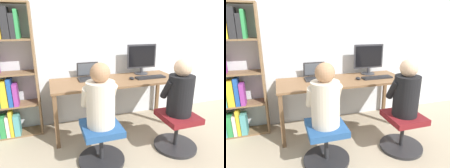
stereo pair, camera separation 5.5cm
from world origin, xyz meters
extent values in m
plane|color=tan|center=(0.00, 0.00, 0.00)|extent=(14.00, 14.00, 0.00)
cube|color=silver|center=(0.00, 0.73, 1.30)|extent=(10.00, 0.05, 2.60)
cube|color=brown|center=(0.00, 0.33, 0.73)|extent=(1.83, 0.66, 0.03)
cube|color=brown|center=(-0.87, 0.04, 0.36)|extent=(0.05, 0.05, 0.71)
cube|color=brown|center=(0.87, 0.04, 0.36)|extent=(0.05, 0.05, 0.71)
cube|color=brown|center=(-0.87, 0.62, 0.36)|extent=(0.05, 0.05, 0.71)
cube|color=brown|center=(0.87, 0.62, 0.36)|extent=(0.05, 0.05, 0.71)
cylinder|color=#333338|center=(0.49, 0.53, 0.75)|extent=(0.21, 0.21, 0.01)
cylinder|color=#333338|center=(0.49, 0.53, 0.80)|extent=(0.04, 0.04, 0.08)
cube|color=#333338|center=(0.49, 0.53, 1.03)|extent=(0.48, 0.02, 0.37)
cube|color=black|center=(0.49, 0.52, 1.03)|extent=(0.43, 0.01, 0.32)
cube|color=#2D2D30|center=(-0.36, 0.45, 0.75)|extent=(0.31, 0.22, 0.02)
cube|color=black|center=(-0.36, 0.45, 0.76)|extent=(0.28, 0.17, 0.00)
cube|color=#2D2D30|center=(-0.36, 0.59, 0.87)|extent=(0.31, 0.06, 0.21)
cube|color=slate|center=(-0.36, 0.58, 0.87)|extent=(0.28, 0.05, 0.18)
cube|color=#232326|center=(0.52, 0.26, 0.75)|extent=(0.45, 0.14, 0.02)
cube|color=black|center=(0.52, 0.26, 0.77)|extent=(0.41, 0.11, 0.00)
ellipsoid|color=black|center=(0.22, 0.27, 0.76)|extent=(0.07, 0.10, 0.04)
cylinder|color=#262628|center=(0.55, -0.41, 0.02)|extent=(0.53, 0.53, 0.04)
cylinder|color=#262628|center=(0.55, -0.41, 0.21)|extent=(0.05, 0.05, 0.35)
cube|color=maroon|center=(0.55, -0.41, 0.43)|extent=(0.42, 0.45, 0.07)
cylinder|color=#262628|center=(-0.42, -0.38, 0.02)|extent=(0.53, 0.53, 0.04)
cylinder|color=#262628|center=(-0.42, -0.38, 0.21)|extent=(0.05, 0.05, 0.35)
cube|color=#234C84|center=(-0.42, -0.38, 0.43)|extent=(0.42, 0.45, 0.07)
cylinder|color=black|center=(0.55, -0.41, 0.70)|extent=(0.30, 0.30, 0.48)
sphere|color=beige|center=(0.55, -0.41, 1.04)|extent=(0.21, 0.21, 0.21)
cylinder|color=black|center=(0.41, -0.34, 0.77)|extent=(0.08, 0.21, 0.27)
cylinder|color=black|center=(0.69, -0.34, 0.77)|extent=(0.08, 0.21, 0.27)
cylinder|color=beige|center=(-0.42, -0.38, 0.71)|extent=(0.31, 0.31, 0.49)
sphere|color=#A87A56|center=(-0.42, -0.38, 1.05)|extent=(0.21, 0.21, 0.21)
cylinder|color=beige|center=(-0.56, -0.31, 0.78)|extent=(0.09, 0.21, 0.28)
cylinder|color=beige|center=(-0.27, -0.31, 0.78)|extent=(0.09, 0.21, 0.28)
cube|color=brown|center=(-1.07, 0.56, 0.89)|extent=(0.02, 0.26, 1.78)
cube|color=brown|center=(-1.42, 0.56, 0.01)|extent=(0.67, 0.25, 0.02)
cube|color=brown|center=(-1.42, 0.56, 0.45)|extent=(0.67, 0.25, 0.02)
cube|color=brown|center=(-1.42, 0.56, 0.89)|extent=(0.67, 0.25, 0.02)
cube|color=brown|center=(-1.42, 0.56, 1.33)|extent=(0.67, 0.25, 0.02)
cube|color=#2D8C47|center=(-1.56, 0.52, 0.17)|extent=(0.07, 0.19, 0.29)
cube|color=silver|center=(-1.50, 0.52, 0.17)|extent=(0.04, 0.17, 0.29)
cube|color=gold|center=(-1.45, 0.51, 0.21)|extent=(0.04, 0.16, 0.36)
cube|color=teal|center=(-1.39, 0.52, 0.17)|extent=(0.07, 0.17, 0.30)
cube|color=gold|center=(-1.49, 0.52, 0.64)|extent=(0.08, 0.17, 0.35)
cube|color=#1E4C9E|center=(-1.41, 0.53, 0.65)|extent=(0.05, 0.20, 0.37)
cube|color=#8C338C|center=(-1.35, 0.51, 0.61)|extent=(0.06, 0.16, 0.30)
cube|color=#262628|center=(-1.35, 0.53, 1.52)|extent=(0.08, 0.21, 0.37)
cube|color=#262628|center=(-1.27, 0.53, 1.49)|extent=(0.06, 0.20, 0.30)
cube|color=#2D8C47|center=(-1.22, 0.54, 1.51)|extent=(0.04, 0.22, 0.34)
camera|label=1|loc=(-0.91, -2.26, 1.53)|focal=32.00mm
camera|label=2|loc=(-0.86, -2.28, 1.53)|focal=32.00mm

